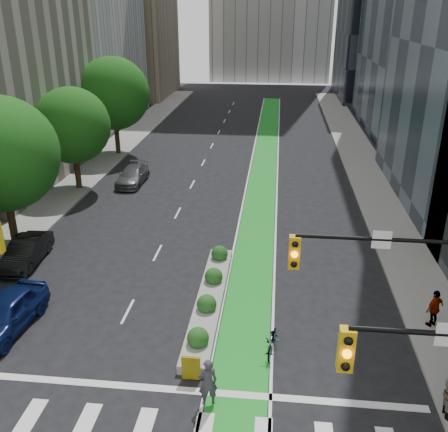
% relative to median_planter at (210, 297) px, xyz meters
% --- Properties ---
extents(ground, '(160.00, 160.00, 0.00)m').
position_rel_median_planter_xyz_m(ground, '(-1.20, -7.04, -0.37)').
color(ground, black).
rests_on(ground, ground).
extents(sidewalk_left, '(3.60, 90.00, 0.15)m').
position_rel_median_planter_xyz_m(sidewalk_left, '(-13.00, 17.96, -0.30)').
color(sidewalk_left, gray).
rests_on(sidewalk_left, ground).
extents(sidewalk_right, '(3.60, 90.00, 0.15)m').
position_rel_median_planter_xyz_m(sidewalk_right, '(10.60, 17.96, -0.30)').
color(sidewalk_right, gray).
rests_on(sidewalk_right, ground).
extents(bike_lane_paint, '(2.20, 70.00, 0.01)m').
position_rel_median_planter_xyz_m(bike_lane_paint, '(1.80, 22.96, -0.37)').
color(bike_lane_paint, '#1B9526').
rests_on(bike_lane_paint, ground).
extents(building_tan_far, '(14.00, 16.00, 26.00)m').
position_rel_median_planter_xyz_m(building_tan_far, '(-21.20, 58.96, 12.63)').
color(building_tan_far, tan).
rests_on(building_tan_far, ground).
extents(tree_mid, '(6.40, 6.40, 8.78)m').
position_rel_median_planter_xyz_m(tree_mid, '(-12.20, 4.96, 5.20)').
color(tree_mid, black).
rests_on(tree_mid, ground).
extents(tree_midfar, '(5.60, 5.60, 7.76)m').
position_rel_median_planter_xyz_m(tree_midfar, '(-12.20, 14.96, 4.57)').
color(tree_midfar, black).
rests_on(tree_midfar, ground).
extents(tree_far, '(6.60, 6.60, 9.00)m').
position_rel_median_planter_xyz_m(tree_far, '(-12.20, 24.96, 5.32)').
color(tree_far, black).
rests_on(tree_far, ground).
extents(signal_right, '(5.82, 0.51, 7.20)m').
position_rel_median_planter_xyz_m(signal_right, '(7.47, -6.57, 4.43)').
color(signal_right, black).
rests_on(signal_right, ground).
extents(median_planter, '(1.20, 10.26, 1.10)m').
position_rel_median_planter_xyz_m(median_planter, '(0.00, 0.00, 0.00)').
color(median_planter, gray).
rests_on(median_planter, ground).
extents(bicycle, '(0.90, 1.93, 0.98)m').
position_rel_median_planter_xyz_m(bicycle, '(3.00, -3.19, 0.12)').
color(bicycle, gray).
rests_on(bicycle, ground).
extents(cyclist, '(0.81, 0.68, 1.90)m').
position_rel_median_planter_xyz_m(cyclist, '(0.80, -6.39, 0.58)').
color(cyclist, '#38323C').
rests_on(cyclist, ground).
extents(parked_car_left_near, '(2.28, 4.91, 1.63)m').
position_rel_median_planter_xyz_m(parked_car_left_near, '(-8.49, -2.94, 0.44)').
color(parked_car_left_near, '#0D1A4E').
rests_on(parked_car_left_near, ground).
extents(parked_car_left_mid, '(1.73, 4.39, 1.42)m').
position_rel_median_planter_xyz_m(parked_car_left_mid, '(-10.50, 2.95, 0.34)').
color(parked_car_left_mid, black).
rests_on(parked_car_left_mid, ground).
extents(parked_car_left_far, '(1.94, 4.62, 1.33)m').
position_rel_median_planter_xyz_m(parked_car_left_far, '(-8.42, 16.64, 0.29)').
color(parked_car_left_far, '#4F5053').
rests_on(parked_car_left_far, ground).
extents(pedestrian_far, '(1.07, 0.94, 1.74)m').
position_rel_median_planter_xyz_m(pedestrian_far, '(9.91, -0.86, 0.65)').
color(pedestrian_far, gray).
rests_on(pedestrian_far, sidewalk_right).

